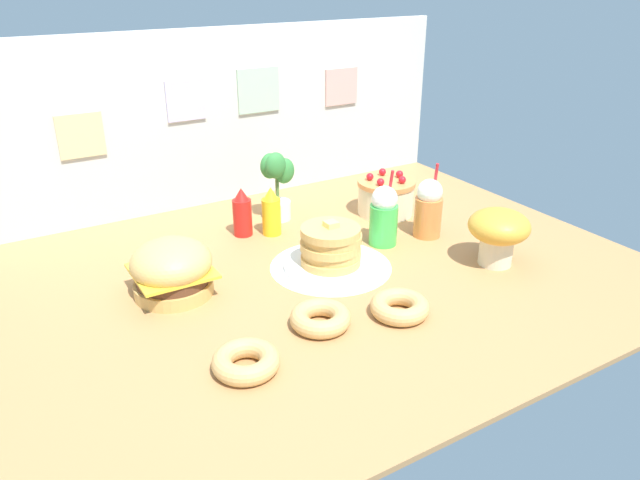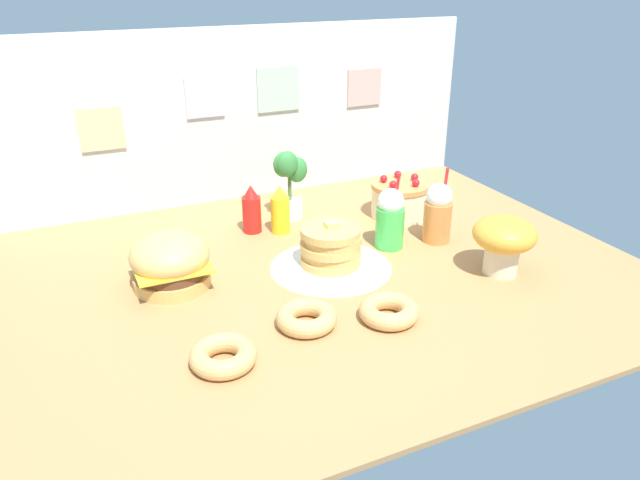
{
  "view_description": "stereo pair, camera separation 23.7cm",
  "coord_description": "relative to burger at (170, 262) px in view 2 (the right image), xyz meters",
  "views": [
    {
      "loc": [
        -1.09,
        -1.81,
        1.11
      ],
      "look_at": [
        0.01,
        0.04,
        0.12
      ],
      "focal_mm": 33.93,
      "sensor_mm": 36.0,
      "label": 1
    },
    {
      "loc": [
        -0.88,
        -1.92,
        1.11
      ],
      "look_at": [
        0.01,
        0.04,
        0.12
      ],
      "focal_mm": 33.93,
      "sensor_mm": 36.0,
      "label": 2
    }
  ],
  "objects": [
    {
      "name": "ground_plane",
      "position": [
        0.55,
        -0.14,
        -0.11
      ],
      "size": [
        2.49,
        1.91,
        0.02
      ],
      "primitive_type": "cube",
      "color": "#B27F4C"
    },
    {
      "name": "back_wall",
      "position": [
        0.55,
        0.82,
        0.32
      ],
      "size": [
        2.49,
        0.04,
        0.84
      ],
      "color": "beige",
      "rests_on": "ground_plane"
    },
    {
      "name": "doily_mat",
      "position": [
        0.61,
        -0.11,
        -0.1
      ],
      "size": [
        0.49,
        0.49,
        0.0
      ],
      "primitive_type": "cylinder",
      "color": "white",
      "rests_on": "ground_plane"
    },
    {
      "name": "burger",
      "position": [
        0.0,
        0.0,
        0.0
      ],
      "size": [
        0.29,
        0.29,
        0.21
      ],
      "color": "#DBA859",
      "rests_on": "ground_plane"
    },
    {
      "name": "pancake_stack",
      "position": [
        0.61,
        -0.12,
        -0.02
      ],
      "size": [
        0.38,
        0.38,
        0.19
      ],
      "color": "white",
      "rests_on": "doily_mat"
    },
    {
      "name": "layer_cake",
      "position": [
        1.14,
        0.24,
        -0.01
      ],
      "size": [
        0.28,
        0.28,
        0.2
      ],
      "color": "beige",
      "rests_on": "ground_plane"
    },
    {
      "name": "ketchup_bottle",
      "position": [
        0.44,
        0.36,
        0.0
      ],
      "size": [
        0.08,
        0.08,
        0.22
      ],
      "color": "red",
      "rests_on": "ground_plane"
    },
    {
      "name": "mustard_bottle",
      "position": [
        0.56,
        0.3,
        0.0
      ],
      "size": [
        0.08,
        0.08,
        0.22
      ],
      "color": "yellow",
      "rests_on": "ground_plane"
    },
    {
      "name": "cream_soda_cup",
      "position": [
        0.92,
        -0.04,
        0.03
      ],
      "size": [
        0.12,
        0.12,
        0.33
      ],
      "color": "green",
      "rests_on": "ground_plane"
    },
    {
      "name": "orange_float_cup",
      "position": [
        1.14,
        -0.07,
        0.03
      ],
      "size": [
        0.12,
        0.12,
        0.33
      ],
      "color": "orange",
      "rests_on": "ground_plane"
    },
    {
      "name": "donut_pink_glaze",
      "position": [
        0.03,
        -0.56,
        -0.07
      ],
      "size": [
        0.21,
        0.21,
        0.06
      ],
      "color": "tan",
      "rests_on": "ground_plane"
    },
    {
      "name": "donut_chocolate",
      "position": [
        0.35,
        -0.47,
        -0.07
      ],
      "size": [
        0.21,
        0.21,
        0.06
      ],
      "color": "tan",
      "rests_on": "ground_plane"
    },
    {
      "name": "donut_vanilla",
      "position": [
        0.62,
        -0.54,
        -0.07
      ],
      "size": [
        0.21,
        0.21,
        0.06
      ],
      "color": "tan",
      "rests_on": "ground_plane"
    },
    {
      "name": "potted_plant",
      "position": [
        0.66,
        0.44,
        0.08
      ],
      "size": [
        0.16,
        0.13,
        0.34
      ],
      "color": "white",
      "rests_on": "ground_plane"
    },
    {
      "name": "mushroom_stool",
      "position": [
        1.19,
        -0.43,
        0.04
      ],
      "size": [
        0.24,
        0.24,
        0.23
      ],
      "color": "beige",
      "rests_on": "ground_plane"
    }
  ]
}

